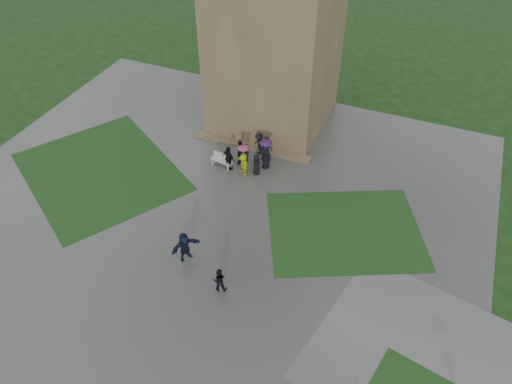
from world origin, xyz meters
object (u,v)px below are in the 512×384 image
at_px(pedestrian_mid, 185,246).
at_px(pedestrian_near, 219,280).
at_px(bench, 222,160).
at_px(tower, 276,4).

xyz_separation_m(pedestrian_mid, pedestrian_near, (2.74, -1.27, -0.17)).
bearing_deg(pedestrian_mid, bench, 45.64).
relative_size(bench, pedestrian_mid, 0.88).
distance_m(bench, pedestrian_mid, 8.65).
relative_size(pedestrian_mid, pedestrian_near, 1.22).
xyz_separation_m(tower, pedestrian_near, (3.47, -16.88, -8.21)).
height_order(pedestrian_mid, pedestrian_near, pedestrian_mid).
xyz_separation_m(bench, pedestrian_mid, (1.77, -8.45, 0.46)).
bearing_deg(pedestrian_near, bench, -85.53).
relative_size(tower, pedestrian_mid, 9.57).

